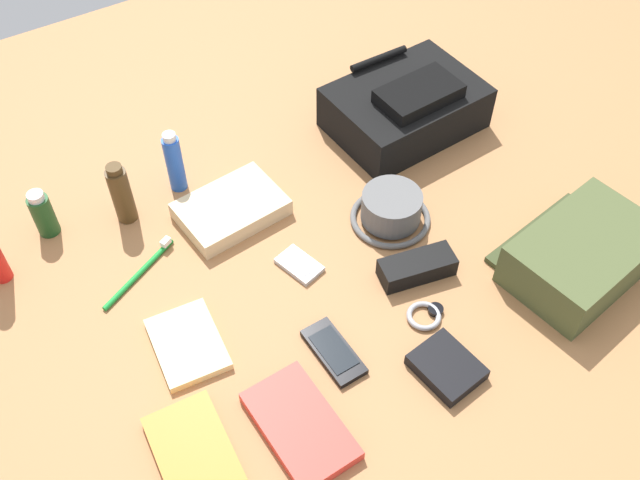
# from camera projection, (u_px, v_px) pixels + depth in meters

# --- Properties ---
(ground_plane) EXTENTS (2.64, 2.02, 0.02)m
(ground_plane) POSITION_uv_depth(u_px,v_px,m) (320.00, 257.00, 1.40)
(ground_plane) COLOR #A26D41
(ground_plane) RESTS_ON ground
(backpack) EXTENTS (0.32, 0.24, 0.13)m
(backpack) POSITION_uv_depth(u_px,v_px,m) (406.00, 107.00, 1.59)
(backpack) COLOR black
(backpack) RESTS_ON ground_plane
(toiletry_pouch) EXTENTS (0.29, 0.26, 0.09)m
(toiletry_pouch) POSITION_uv_depth(u_px,v_px,m) (581.00, 254.00, 1.34)
(toiletry_pouch) COLOR #47512D
(toiletry_pouch) RESTS_ON ground_plane
(bucket_hat) EXTENTS (0.16, 0.16, 0.07)m
(bucket_hat) POSITION_uv_depth(u_px,v_px,m) (390.00, 209.00, 1.43)
(bucket_hat) COLOR #5F5F5F
(bucket_hat) RESTS_ON ground_plane
(shampoo_bottle) EXTENTS (0.04, 0.04, 0.10)m
(shampoo_bottle) POSITION_uv_depth(u_px,v_px,m) (43.00, 214.00, 1.39)
(shampoo_bottle) COLOR #19471E
(shampoo_bottle) RESTS_ON ground_plane
(cologne_bottle) EXTENTS (0.04, 0.04, 0.14)m
(cologne_bottle) POSITION_uv_depth(u_px,v_px,m) (121.00, 194.00, 1.40)
(cologne_bottle) COLOR #473319
(cologne_bottle) RESTS_ON ground_plane
(deodorant_spray) EXTENTS (0.03, 0.03, 0.14)m
(deodorant_spray) POSITION_uv_depth(u_px,v_px,m) (174.00, 162.00, 1.46)
(deodorant_spray) COLOR blue
(deodorant_spray) RESTS_ON ground_plane
(paperback_novel) EXTENTS (0.13, 0.22, 0.02)m
(paperback_novel) POSITION_uv_depth(u_px,v_px,m) (198.00, 463.00, 1.12)
(paperback_novel) COLOR orange
(paperback_novel) RESTS_ON ground_plane
(travel_guidebook) EXTENTS (0.12, 0.20, 0.02)m
(travel_guidebook) POSITION_uv_depth(u_px,v_px,m) (300.00, 426.00, 1.16)
(travel_guidebook) COLOR red
(travel_guidebook) RESTS_ON ground_plane
(cell_phone) EXTENTS (0.06, 0.13, 0.01)m
(cell_phone) POSITION_uv_depth(u_px,v_px,m) (334.00, 352.00, 1.25)
(cell_phone) COLOR black
(cell_phone) RESTS_ON ground_plane
(media_player) EXTENTS (0.07, 0.09, 0.01)m
(media_player) POSITION_uv_depth(u_px,v_px,m) (299.00, 265.00, 1.37)
(media_player) COLOR #B7B7BC
(media_player) RESTS_ON ground_plane
(wristwatch) EXTENTS (0.07, 0.06, 0.01)m
(wristwatch) POSITION_uv_depth(u_px,v_px,m) (426.00, 315.00, 1.30)
(wristwatch) COLOR #99999E
(wristwatch) RESTS_ON ground_plane
(toothbrush) EXTENTS (0.17, 0.09, 0.02)m
(toothbrush) POSITION_uv_depth(u_px,v_px,m) (143.00, 269.00, 1.36)
(toothbrush) COLOR #198C33
(toothbrush) RESTS_ON ground_plane
(wallet) EXTENTS (0.10, 0.12, 0.02)m
(wallet) POSITION_uv_depth(u_px,v_px,m) (447.00, 367.00, 1.22)
(wallet) COLOR black
(wallet) RESTS_ON ground_plane
(notepad) EXTENTS (0.13, 0.16, 0.02)m
(notepad) POSITION_uv_depth(u_px,v_px,m) (188.00, 344.00, 1.26)
(notepad) COLOR beige
(notepad) RESTS_ON ground_plane
(folded_towel) EXTENTS (0.21, 0.16, 0.04)m
(folded_towel) POSITION_uv_depth(u_px,v_px,m) (231.00, 209.00, 1.44)
(folded_towel) COLOR beige
(folded_towel) RESTS_ON ground_plane
(sunglasses_case) EXTENTS (0.15, 0.08, 0.04)m
(sunglasses_case) POSITION_uv_depth(u_px,v_px,m) (417.00, 267.00, 1.35)
(sunglasses_case) COLOR black
(sunglasses_case) RESTS_ON ground_plane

